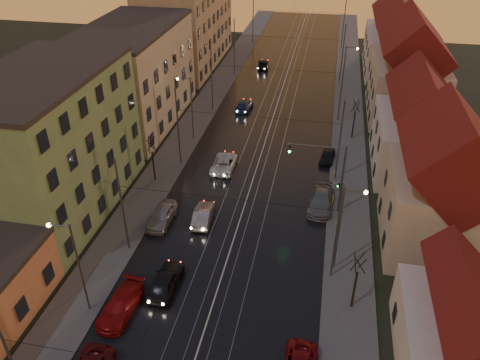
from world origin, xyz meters
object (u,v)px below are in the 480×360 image
Objects in this scene: driving_car_4 at (263,64)px; parked_right_2 at (327,156)px; parked_right_1 at (321,201)px; parked_left_3 at (162,215)px; driving_car_2 at (224,163)px; street_lamp_2 at (189,102)px; street_lamp_1 at (344,221)px; traffic_light_mast at (332,170)px; parked_left_2 at (121,305)px; street_lamp_0 at (74,260)px; driving_car_0 at (166,280)px; street_lamp_3 at (346,68)px; driving_car_3 at (244,106)px; driving_car_1 at (203,215)px.

parked_right_2 is at bearing 105.13° from driving_car_4.
parked_left_3 is at bearing -155.58° from parked_right_1.
driving_car_4 is at bearing -90.09° from driving_car_2.
street_lamp_2 is 20.50m from parked_right_1.
street_lamp_2 is at bearing 132.32° from street_lamp_1.
driving_car_4 is at bearing 107.21° from traffic_light_mast.
parked_left_2 is at bearing 81.36° from driving_car_4.
street_lamp_0 reaches higher than driving_car_0.
street_lamp_3 is at bearing 74.36° from parked_left_2.
street_lamp_0 is 1.62× the size of parked_left_2.
driving_car_4 is at bearing 80.35° from street_lamp_2.
driving_car_4 is (4.74, 55.89, -4.13)m from street_lamp_0.
street_lamp_1 is 1.62× the size of parked_left_2.
driving_car_2 is 16.11m from driving_car_3.
street_lamp_0 is 12.11m from parked_left_3.
parked_left_3 reaches higher than parked_left_2.
driving_car_0 is 1.29× the size of parked_right_2.
driving_car_2 is at bearing 75.68° from street_lamp_0.
street_lamp_3 is 1.62× the size of parked_left_2.
street_lamp_1 and street_lamp_3 have the same top height.
street_lamp_0 is 1.00× the size of street_lamp_3.
street_lamp_0 is 47.62m from street_lamp_3.
driving_car_0 is at bearing -68.19° from parked_left_3.
street_lamp_0 is 1.55× the size of driving_car_2.
traffic_light_mast is at bearing -92.27° from street_lamp_3.
driving_car_4 reaches higher than driving_car_2.
parked_left_3 is at bearing -116.21° from street_lamp_3.
driving_car_2 is at bearing 96.28° from driving_car_3.
parked_left_3 is (-15.03, -4.80, -3.82)m from traffic_light_mast.
street_lamp_0 is 1.77× the size of driving_car_3.
driving_car_4 is at bearing -86.39° from driving_car_3.
street_lamp_1 is 1.11× the size of traffic_light_mast.
driving_car_0 reaches higher than driving_car_2.
driving_car_2 reaches higher than driving_car_3.
street_lamp_0 reaches higher than parked_left_2.
driving_car_0 is 25.32m from parked_right_2.
driving_car_3 is 26.91m from parked_left_3.
driving_car_2 reaches higher than parked_left_2.
traffic_light_mast is at bearing 97.91° from street_lamp_1.
driving_car_4 is (4.74, 27.89, -4.13)m from street_lamp_2.
street_lamp_0 is 1.00× the size of street_lamp_2.
street_lamp_3 is 2.22× the size of parked_right_2.
street_lamp_2 reaches higher than driving_car_1.
driving_car_1 is at bearing -111.33° from street_lamp_3.
street_lamp_2 is 17.41m from parked_left_3.
street_lamp_1 is 9.54m from parked_right_1.
street_lamp_1 is 19.22m from driving_car_2.
parked_right_2 is (11.58, 22.52, -0.18)m from driving_car_0.
street_lamp_1 is 33.11m from driving_car_3.
traffic_light_mast is 16.24m from parked_left_3.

